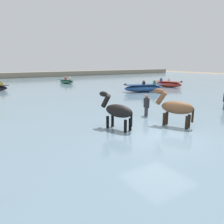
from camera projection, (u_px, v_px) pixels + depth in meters
The scene contains 10 objects.
ground_plane at pixel (158, 144), 9.06m from camera, with size 120.00×120.00×0.00m, color #84755B.
water_surface at pixel (69, 103), 17.21m from camera, with size 90.00×90.00×0.43m, color slate.
horse_lead_black at pixel (117, 112), 9.59m from camera, with size 0.89×1.89×2.06m.
horse_trailing_bay at pixel (175, 108), 10.03m from camera, with size 1.11×1.93×2.14m.
boat_mid_outer at pixel (66, 81), 30.39m from camera, with size 1.71×2.82×1.01m.
boat_distant_west at pixel (168, 84), 26.08m from camera, with size 2.14×3.52×1.15m.
boat_near_port at pixel (143, 88), 21.88m from camera, with size 4.23×2.39×1.22m.
person_onlooker_left at pixel (146, 108), 12.11m from camera, with size 0.28×0.36×1.63m.
channel_buoy at pixel (148, 99), 16.52m from camera, with size 0.31×0.31×0.71m.
far_shoreline at pixel (11, 76), 40.89m from camera, with size 80.00×2.40×1.43m, color gray.
Camera 1 is at (-6.24, -6.12, 3.37)m, focal length 34.72 mm.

